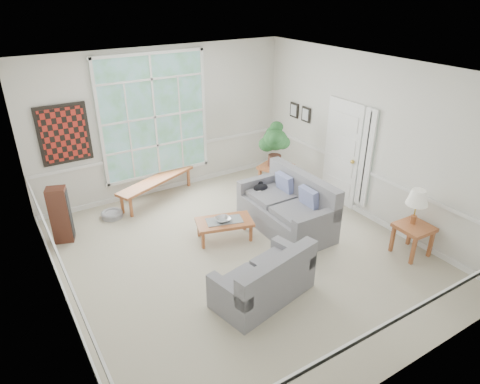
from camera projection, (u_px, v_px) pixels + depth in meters
name	position (u px, v px, depth m)	size (l,w,h in m)	color
floor	(241.00, 254.00, 7.15)	(5.50, 6.00, 0.01)	#ABA38B
ceiling	(242.00, 71.00, 5.81)	(5.50, 6.00, 0.02)	white
wall_back	(164.00, 122.00, 8.76)	(5.50, 0.02, 3.00)	silver
wall_front	(403.00, 276.00, 4.20)	(5.50, 0.02, 3.00)	silver
wall_left	(49.00, 220.00, 5.17)	(0.02, 6.00, 3.00)	silver
wall_right	(369.00, 140.00, 7.78)	(0.02, 6.00, 3.00)	silver
window_back	(155.00, 117.00, 8.57)	(2.30, 0.08, 2.40)	white
entry_door	(342.00, 153.00, 8.42)	(0.08, 0.90, 2.10)	white
door_sidelight	(366.00, 159.00, 7.89)	(0.08, 0.26, 1.90)	white
wall_art	(64.00, 134.00, 7.75)	(0.90, 0.06, 1.10)	#5A1813
wall_frame_near	(306.00, 115.00, 9.07)	(0.04, 0.26, 0.32)	black
wall_frame_far	(294.00, 110.00, 9.37)	(0.04, 0.26, 0.32)	black
loveseat_right	(286.00, 204.00, 7.69)	(0.96, 1.85, 1.00)	slate
loveseat_front	(263.00, 274.00, 6.02)	(1.46, 0.75, 0.79)	slate
coffee_table	(225.00, 230.00, 7.50)	(0.97, 0.53, 0.36)	#A0562E
pewter_bowl	(223.00, 219.00, 7.39)	(0.32, 0.32, 0.08)	#9A9A9F
window_bench	(157.00, 189.00, 8.87)	(1.89, 0.37, 0.44)	#A0562E
end_table	(275.00, 178.00, 9.17)	(0.60, 0.60, 0.60)	#A0562E
houseplant	(275.00, 145.00, 8.81)	(0.55, 0.55, 0.94)	#225326
side_table	(412.00, 240.00, 7.04)	(0.53, 0.53, 0.54)	#A0562E
table_lamp	(416.00, 207.00, 6.87)	(0.35, 0.35, 0.60)	white
pet_bed	(112.00, 214.00, 8.23)	(0.42, 0.42, 0.12)	gray
floor_speaker	(60.00, 215.00, 7.31)	(0.32, 0.25, 1.02)	#442016
cat	(261.00, 187.00, 8.10)	(0.30, 0.21, 0.14)	black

